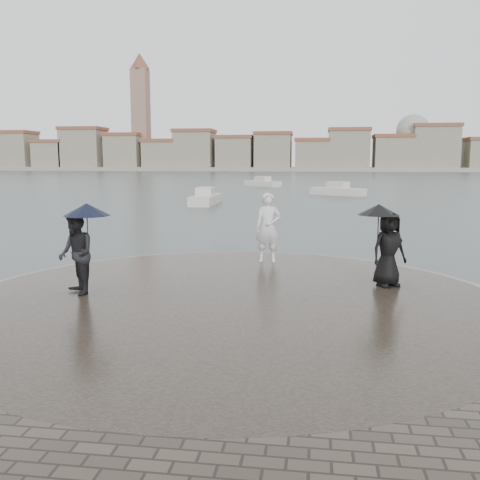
# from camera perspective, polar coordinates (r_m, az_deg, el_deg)

# --- Properties ---
(ground) EXTENTS (400.00, 400.00, 0.00)m
(ground) POSITION_cam_1_polar(r_m,az_deg,el_deg) (8.58, -4.74, -14.42)
(ground) COLOR #2B3835
(ground) RESTS_ON ground
(kerb_ring) EXTENTS (12.50, 12.50, 0.32)m
(kerb_ring) POSITION_cam_1_polar(r_m,az_deg,el_deg) (11.77, -0.91, -7.15)
(kerb_ring) COLOR gray
(kerb_ring) RESTS_ON ground
(quay_tip) EXTENTS (11.90, 11.90, 0.36)m
(quay_tip) POSITION_cam_1_polar(r_m,az_deg,el_deg) (11.77, -0.91, -7.05)
(quay_tip) COLOR #2D261E
(quay_tip) RESTS_ON ground
(statue) EXTENTS (0.76, 0.52, 2.04)m
(statue) POSITION_cam_1_polar(r_m,az_deg,el_deg) (15.73, 3.02, 1.35)
(statue) COLOR silver
(statue) RESTS_ON quay_tip
(visitor_left) EXTENTS (1.33, 1.19, 2.04)m
(visitor_left) POSITION_cam_1_polar(r_m,az_deg,el_deg) (12.38, -16.87, -0.47)
(visitor_left) COLOR black
(visitor_left) RESTS_ON quay_tip
(visitor_right) EXTENTS (1.27, 1.06, 1.95)m
(visitor_right) POSITION_cam_1_polar(r_m,az_deg,el_deg) (13.12, 15.34, 0.00)
(visitor_right) COLOR black
(visitor_right) RESTS_ON quay_tip
(far_skyline) EXTENTS (260.00, 20.00, 37.00)m
(far_skyline) POSITION_cam_1_polar(r_m,az_deg,el_deg) (168.61, 5.54, 9.23)
(far_skyline) COLOR gray
(far_skyline) RESTS_ON ground
(boats) EXTENTS (30.35, 33.82, 1.50)m
(boats) POSITION_cam_1_polar(r_m,az_deg,el_deg) (52.00, 9.72, 5.12)
(boats) COLOR beige
(boats) RESTS_ON ground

